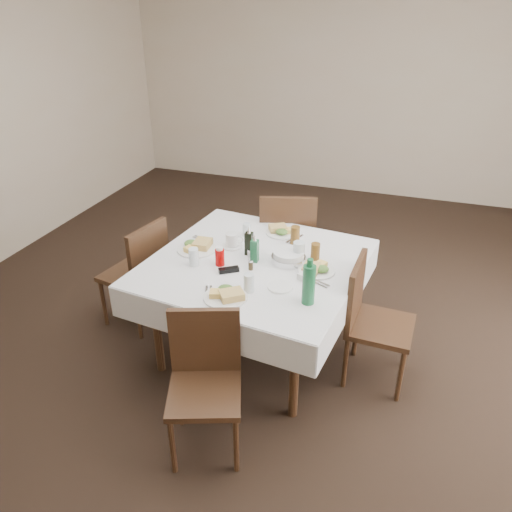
{
  "coord_description": "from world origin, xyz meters",
  "views": [
    {
      "loc": [
        0.87,
        -3.05,
        2.44
      ],
      "look_at": [
        -0.11,
        -0.15,
        0.8
      ],
      "focal_mm": 35.0,
      "sensor_mm": 36.0,
      "label": 1
    }
  ],
  "objects_px": {
    "coffee_mug": "(232,241)",
    "water_e": "(299,252)",
    "oil_cruet_dark": "(249,243)",
    "chair_north": "(287,238)",
    "oil_cruet_green": "(255,250)",
    "green_bottle": "(309,284)",
    "chair_south": "(205,373)",
    "water_w": "(194,257)",
    "ketchup_bottle": "(220,257)",
    "chair_west": "(141,269)",
    "bread_basket": "(288,257)",
    "chair_east": "(369,314)",
    "water_n": "(247,230)",
    "dining_table": "(255,270)",
    "water_s": "(249,283)"
  },
  "relations": [
    {
      "from": "coffee_mug",
      "to": "water_e",
      "type": "bearing_deg",
      "value": -6.6
    },
    {
      "from": "oil_cruet_dark",
      "to": "chair_north",
      "type": "bearing_deg",
      "value": 83.57
    },
    {
      "from": "oil_cruet_green",
      "to": "green_bottle",
      "type": "height_order",
      "value": "green_bottle"
    },
    {
      "from": "chair_south",
      "to": "oil_cruet_dark",
      "type": "bearing_deg",
      "value": 94.45
    },
    {
      "from": "water_e",
      "to": "water_w",
      "type": "bearing_deg",
      "value": -157.09
    },
    {
      "from": "chair_north",
      "to": "chair_south",
      "type": "height_order",
      "value": "chair_north"
    },
    {
      "from": "ketchup_bottle",
      "to": "coffee_mug",
      "type": "xyz_separation_m",
      "value": [
        -0.02,
        0.28,
        -0.02
      ]
    },
    {
      "from": "chair_north",
      "to": "ketchup_bottle",
      "type": "distance_m",
      "value": 1.01
    },
    {
      "from": "chair_west",
      "to": "water_e",
      "type": "distance_m",
      "value": 1.29
    },
    {
      "from": "bread_basket",
      "to": "oil_cruet_green",
      "type": "relative_size",
      "value": 1.15
    },
    {
      "from": "chair_east",
      "to": "green_bottle",
      "type": "relative_size",
      "value": 2.98
    },
    {
      "from": "chair_east",
      "to": "oil_cruet_green",
      "type": "xyz_separation_m",
      "value": [
        -0.82,
        0.02,
        0.34
      ]
    },
    {
      "from": "oil_cruet_green",
      "to": "chair_east",
      "type": "bearing_deg",
      "value": -1.42
    },
    {
      "from": "chair_south",
      "to": "chair_west",
      "type": "distance_m",
      "value": 1.33
    },
    {
      "from": "chair_west",
      "to": "water_n",
      "type": "relative_size",
      "value": 8.05
    },
    {
      "from": "chair_east",
      "to": "water_e",
      "type": "relative_size",
      "value": 6.04
    },
    {
      "from": "water_n",
      "to": "chair_north",
      "type": "bearing_deg",
      "value": 67.91
    },
    {
      "from": "chair_east",
      "to": "dining_table",
      "type": "bearing_deg",
      "value": 178.4
    },
    {
      "from": "water_n",
      "to": "bread_basket",
      "type": "height_order",
      "value": "water_n"
    },
    {
      "from": "water_s",
      "to": "coffee_mug",
      "type": "xyz_separation_m",
      "value": [
        -0.32,
        0.54,
        -0.01
      ]
    },
    {
      "from": "water_w",
      "to": "ketchup_bottle",
      "type": "distance_m",
      "value": 0.18
    },
    {
      "from": "oil_cruet_dark",
      "to": "water_s",
      "type": "bearing_deg",
      "value": -70.58
    },
    {
      "from": "water_s",
      "to": "water_w",
      "type": "distance_m",
      "value": 0.51
    },
    {
      "from": "chair_north",
      "to": "chair_south",
      "type": "xyz_separation_m",
      "value": [
        -0.01,
        -1.71,
        -0.07
      ]
    },
    {
      "from": "chair_south",
      "to": "ketchup_bottle",
      "type": "xyz_separation_m",
      "value": [
        -0.21,
        0.77,
        0.33
      ]
    },
    {
      "from": "green_bottle",
      "to": "chair_north",
      "type": "bearing_deg",
      "value": 110.93
    },
    {
      "from": "dining_table",
      "to": "chair_south",
      "type": "xyz_separation_m",
      "value": [
        0.0,
        -0.9,
        -0.19
      ]
    },
    {
      "from": "green_bottle",
      "to": "chair_west",
      "type": "bearing_deg",
      "value": 163.65
    },
    {
      "from": "water_s",
      "to": "chair_east",
      "type": "bearing_deg",
      "value": 26.38
    },
    {
      "from": "water_s",
      "to": "oil_cruet_green",
      "type": "xyz_separation_m",
      "value": [
        -0.09,
        0.38,
        0.03
      ]
    },
    {
      "from": "chair_west",
      "to": "water_e",
      "type": "height_order",
      "value": "water_e"
    },
    {
      "from": "oil_cruet_green",
      "to": "water_s",
      "type": "bearing_deg",
      "value": -76.36
    },
    {
      "from": "water_s",
      "to": "oil_cruet_green",
      "type": "bearing_deg",
      "value": 103.64
    },
    {
      "from": "water_n",
      "to": "bread_basket",
      "type": "bearing_deg",
      "value": -34.12
    },
    {
      "from": "water_s",
      "to": "chair_south",
      "type": "bearing_deg",
      "value": -99.81
    },
    {
      "from": "dining_table",
      "to": "water_e",
      "type": "height_order",
      "value": "water_e"
    },
    {
      "from": "oil_cruet_dark",
      "to": "green_bottle",
      "type": "relative_size",
      "value": 0.72
    },
    {
      "from": "chair_west",
      "to": "water_w",
      "type": "height_order",
      "value": "chair_west"
    },
    {
      "from": "chair_north",
      "to": "oil_cruet_dark",
      "type": "relative_size",
      "value": 4.54
    },
    {
      "from": "chair_south",
      "to": "water_n",
      "type": "height_order",
      "value": "water_n"
    },
    {
      "from": "bread_basket",
      "to": "chair_west",
      "type": "bearing_deg",
      "value": -177.99
    },
    {
      "from": "chair_west",
      "to": "ketchup_bottle",
      "type": "distance_m",
      "value": 0.82
    },
    {
      "from": "chair_west",
      "to": "bread_basket",
      "type": "xyz_separation_m",
      "value": [
        1.18,
        0.04,
        0.29
      ]
    },
    {
      "from": "water_n",
      "to": "green_bottle",
      "type": "relative_size",
      "value": 0.37
    },
    {
      "from": "water_e",
      "to": "bread_basket",
      "type": "relative_size",
      "value": 0.62
    },
    {
      "from": "chair_south",
      "to": "coffee_mug",
      "type": "xyz_separation_m",
      "value": [
        -0.23,
        1.05,
        0.32
      ]
    },
    {
      "from": "bread_basket",
      "to": "coffee_mug",
      "type": "distance_m",
      "value": 0.46
    },
    {
      "from": "chair_north",
      "to": "chair_south",
      "type": "bearing_deg",
      "value": -90.22
    },
    {
      "from": "water_w",
      "to": "water_s",
      "type": "bearing_deg",
      "value": -22.62
    },
    {
      "from": "chair_west",
      "to": "water_n",
      "type": "distance_m",
      "value": 0.89
    }
  ]
}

